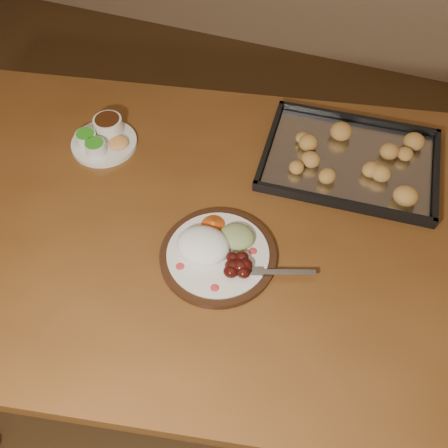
% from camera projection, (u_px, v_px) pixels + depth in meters
% --- Properties ---
extents(ground, '(4.00, 4.00, 0.00)m').
position_uv_depth(ground, '(172.00, 403.00, 1.60)').
color(ground, '#52331C').
rests_on(ground, ground).
extents(dining_table, '(1.64, 1.17, 0.75)m').
position_uv_depth(dining_table, '(229.00, 248.00, 1.17)').
color(dining_table, brown).
rests_on(dining_table, ground).
extents(dinner_plate, '(0.33, 0.24, 0.06)m').
position_uv_depth(dinner_plate, '(217.00, 251.00, 1.03)').
color(dinner_plate, black).
rests_on(dinner_plate, dining_table).
extents(condiment_saucer, '(0.16, 0.16, 0.05)m').
position_uv_depth(condiment_saucer, '(103.00, 138.00, 1.23)').
color(condiment_saucer, silver).
rests_on(condiment_saucer, dining_table).
extents(baking_tray, '(0.43, 0.33, 0.04)m').
position_uv_depth(baking_tray, '(350.00, 159.00, 1.20)').
color(baking_tray, black).
rests_on(baking_tray, dining_table).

